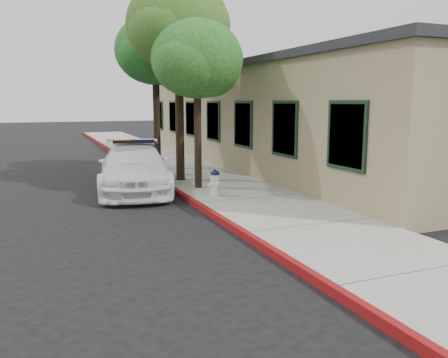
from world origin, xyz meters
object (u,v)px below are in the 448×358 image
(fire_hydrant, at_px, (215,182))
(street_tree_near, at_px, (198,63))
(street_tree_mid, at_px, (178,31))
(police_car, at_px, (134,167))
(clapboard_building, at_px, (299,117))
(street_tree_far, at_px, (156,54))

(fire_hydrant, height_order, street_tree_near, street_tree_near)
(street_tree_mid, bearing_deg, police_car, -157.83)
(fire_hydrant, relative_size, street_tree_near, 0.15)
(clapboard_building, bearing_deg, street_tree_near, -146.21)
(street_tree_near, height_order, street_tree_far, street_tree_far)
(fire_hydrant, bearing_deg, police_car, 109.88)
(police_car, xyz_separation_m, fire_hydrant, (1.79, -2.31, -0.22))
(police_car, relative_size, street_tree_near, 1.08)
(police_car, bearing_deg, clapboard_building, 31.48)
(clapboard_building, distance_m, street_tree_near, 7.30)
(street_tree_mid, bearing_deg, fire_hydrant, -87.95)
(clapboard_building, relative_size, fire_hydrant, 28.14)
(clapboard_building, bearing_deg, police_car, -158.58)
(police_car, distance_m, fire_hydrant, 2.93)
(police_car, bearing_deg, street_tree_near, -17.60)
(police_car, height_order, street_tree_far, street_tree_far)
(clapboard_building, relative_size, street_tree_near, 4.18)
(clapboard_building, relative_size, police_car, 3.86)
(clapboard_building, distance_m, police_car, 8.36)
(clapboard_building, bearing_deg, street_tree_far, 173.09)
(clapboard_building, height_order, street_tree_far, street_tree_far)
(fire_hydrant, distance_m, street_tree_mid, 5.40)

